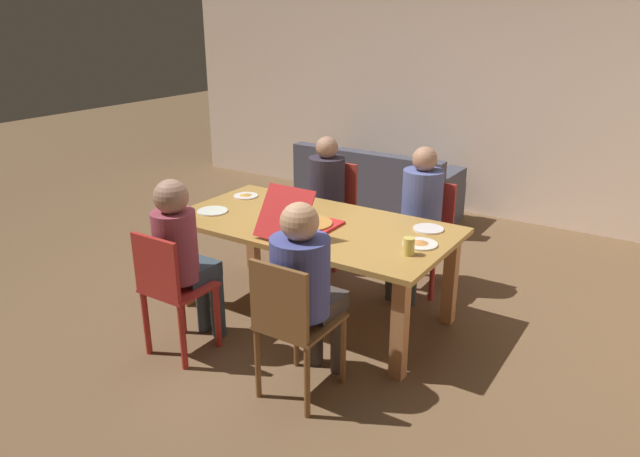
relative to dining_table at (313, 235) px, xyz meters
name	(u,v)px	position (x,y,z in m)	size (l,w,h in m)	color
ground_plane	(313,312)	(0.00, 0.00, -0.64)	(20.00, 20.00, 0.00)	brown
back_wall	(465,91)	(0.00, 3.07, 0.73)	(7.62, 0.12, 2.74)	#F4DAC3
dining_table	(313,235)	(0.00, 0.00, 0.00)	(2.08, 1.07, 0.74)	#B3833D
chair_0	(171,290)	(-0.45, -1.01, -0.15)	(0.40, 0.39, 0.89)	#B62B25
person_0	(183,250)	(-0.45, -0.88, 0.08)	(0.29, 0.47, 1.22)	#32404B
chair_1	(331,207)	(-0.45, 0.99, -0.14)	(0.44, 0.38, 0.92)	#B03326
person_1	(323,191)	(-0.45, 0.86, 0.06)	(0.32, 0.49, 1.18)	#3F324D
chair_2	(291,321)	(0.49, -0.97, -0.12)	(0.41, 0.45, 0.91)	brown
person_2	(305,280)	(0.49, -0.82, 0.09)	(0.35, 0.52, 1.22)	#443A36
chair_3	(424,228)	(0.49, 0.94, -0.14)	(0.45, 0.39, 0.89)	#B02C28
person_3	(419,209)	(0.49, 0.80, 0.07)	(0.33, 0.54, 1.21)	#3A3D3A
pizza_box_0	(304,222)	(0.02, -0.14, 0.15)	(0.39, 0.60, 0.35)	red
plate_0	(246,195)	(-0.83, 0.24, 0.11)	(0.20, 0.20, 0.03)	white
plate_1	(420,243)	(0.84, 0.03, 0.11)	(0.24, 0.24, 0.03)	white
plate_2	(428,229)	(0.78, 0.33, 0.10)	(0.22, 0.22, 0.01)	white
plate_3	(213,211)	(-0.79, -0.21, 0.10)	(0.24, 0.24, 0.01)	white
drinking_glass_0	(296,200)	(-0.33, 0.27, 0.15)	(0.07, 0.07, 0.10)	silver
drinking_glass_1	(271,200)	(-0.50, 0.15, 0.15)	(0.06, 0.06, 0.11)	#E7BF64
drinking_glass_2	(409,246)	(0.85, -0.17, 0.16)	(0.07, 0.07, 0.12)	#DAC659
couch	(376,191)	(-0.69, 2.33, -0.36)	(1.78, 0.80, 0.79)	#464756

